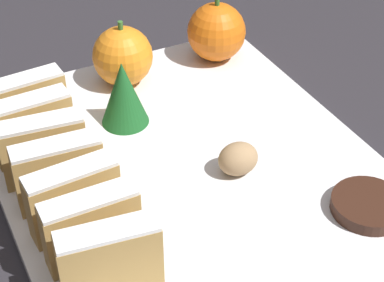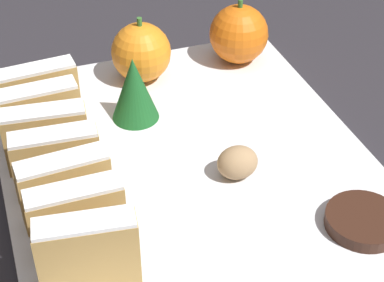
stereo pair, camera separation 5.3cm
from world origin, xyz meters
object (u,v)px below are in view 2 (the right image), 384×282
Objects in this scene: orange_far at (145,52)px; walnut at (237,162)px; chocolate_cookie at (363,221)px; orange_near at (239,34)px.

orange_far is 1.97× the size of walnut.
chocolate_cookie is (0.10, -0.26, -0.02)m from orange_far.
orange_near is 0.19m from walnut.
orange_near is 0.26m from chocolate_cookie.
orange_near reaches higher than walnut.
walnut is at bearing 128.34° from chocolate_cookie.
orange_near is 0.10m from orange_far.
chocolate_cookie is at bearing -69.67° from orange_far.
orange_far reaches higher than chocolate_cookie.
orange_far is at bearing -179.19° from orange_near.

